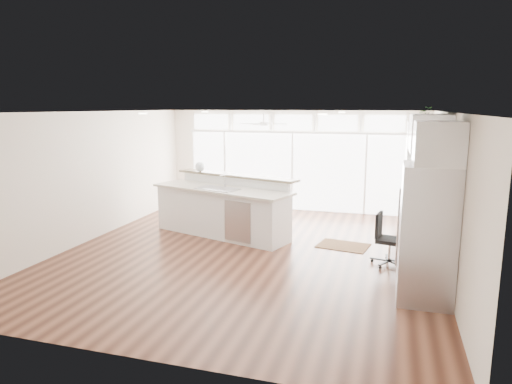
% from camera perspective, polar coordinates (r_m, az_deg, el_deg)
% --- Properties ---
extents(floor, '(7.00, 8.00, 0.02)m').
position_cam_1_polar(floor, '(8.97, -0.84, -7.61)').
color(floor, '#3E1E13').
rests_on(floor, ground).
extents(ceiling, '(7.00, 8.00, 0.02)m').
position_cam_1_polar(ceiling, '(8.52, -0.89, 9.98)').
color(ceiling, white).
rests_on(ceiling, wall_back).
extents(wall_back, '(7.00, 0.04, 2.70)m').
position_cam_1_polar(wall_back, '(12.48, 4.65, 3.93)').
color(wall_back, '#F0E4D0').
rests_on(wall_back, floor).
extents(wall_front, '(7.00, 0.04, 2.70)m').
position_cam_1_polar(wall_front, '(5.06, -14.62, -6.32)').
color(wall_front, '#F0E4D0').
rests_on(wall_front, floor).
extents(wall_left, '(0.04, 8.00, 2.70)m').
position_cam_1_polar(wall_left, '(10.23, -19.92, 1.87)').
color(wall_left, '#F0E4D0').
rests_on(wall_left, floor).
extents(wall_right, '(0.04, 8.00, 2.70)m').
position_cam_1_polar(wall_right, '(8.31, 22.84, -0.23)').
color(wall_right, '#F0E4D0').
rests_on(wall_right, floor).
extents(glass_wall, '(5.80, 0.06, 2.08)m').
position_cam_1_polar(glass_wall, '(12.46, 4.57, 2.53)').
color(glass_wall, silver).
rests_on(glass_wall, wall_back).
extents(transom_row, '(5.90, 0.06, 0.40)m').
position_cam_1_polar(transom_row, '(12.34, 4.66, 8.66)').
color(transom_row, silver).
rests_on(transom_row, wall_back).
extents(desk_window, '(0.04, 0.85, 0.85)m').
position_cam_1_polar(desk_window, '(8.57, 22.46, 1.46)').
color(desk_window, white).
rests_on(desk_window, wall_right).
extents(ceiling_fan, '(1.16, 1.16, 0.32)m').
position_cam_1_polar(ceiling_fan, '(11.35, 0.96, 9.03)').
color(ceiling_fan, white).
rests_on(ceiling_fan, ceiling).
extents(recessed_lights, '(3.40, 3.00, 0.02)m').
position_cam_1_polar(recessed_lights, '(8.71, -0.49, 9.87)').
color(recessed_lights, '#EBE5C7').
rests_on(recessed_lights, ceiling).
extents(oven_cabinet, '(0.64, 1.20, 2.50)m').
position_cam_1_polar(oven_cabinet, '(10.06, 19.88, 1.16)').
color(oven_cabinet, white).
rests_on(oven_cabinet, floor).
extents(desk_nook, '(0.72, 1.30, 0.76)m').
position_cam_1_polar(desk_nook, '(8.78, 19.77, -5.98)').
color(desk_nook, white).
rests_on(desk_nook, floor).
extents(upper_cabinets, '(0.64, 1.30, 0.64)m').
position_cam_1_polar(upper_cabinets, '(8.46, 20.88, 6.92)').
color(upper_cabinets, white).
rests_on(upper_cabinets, wall_right).
extents(refrigerator, '(0.76, 0.90, 2.00)m').
position_cam_1_polar(refrigerator, '(7.03, 20.61, -4.86)').
color(refrigerator, '#AFAFB4').
rests_on(refrigerator, floor).
extents(fridge_cabinet, '(0.64, 0.90, 0.60)m').
position_cam_1_polar(fridge_cabinet, '(6.82, 21.82, 5.71)').
color(fridge_cabinet, white).
rests_on(fridge_cabinet, wall_right).
extents(framed_photos, '(0.06, 0.22, 0.80)m').
position_cam_1_polar(framed_photos, '(9.20, 22.02, 1.12)').
color(framed_photos, black).
rests_on(framed_photos, wall_right).
extents(kitchen_island, '(3.47, 2.15, 1.29)m').
position_cam_1_polar(kitchen_island, '(10.01, -4.33, -1.80)').
color(kitchen_island, white).
rests_on(kitchen_island, floor).
extents(rug, '(1.10, 0.88, 0.01)m').
position_cam_1_polar(rug, '(9.52, 10.83, -6.60)').
color(rug, '#3B2312').
rests_on(rug, floor).
extents(office_chair, '(0.56, 0.53, 0.93)m').
position_cam_1_polar(office_chair, '(8.49, 16.41, -5.75)').
color(office_chair, black).
rests_on(office_chair, floor).
extents(fishbowl, '(0.30, 0.30, 0.23)m').
position_cam_1_polar(fishbowl, '(10.79, -7.02, 3.16)').
color(fishbowl, silver).
rests_on(fishbowl, kitchen_island).
extents(monitor, '(0.11, 0.51, 0.42)m').
position_cam_1_polar(monitor, '(8.64, 19.49, -2.20)').
color(monitor, black).
rests_on(monitor, desk_nook).
extents(keyboard, '(0.14, 0.31, 0.01)m').
position_cam_1_polar(keyboard, '(8.67, 18.28, -3.44)').
color(keyboard, white).
rests_on(keyboard, desk_nook).
extents(potted_plant, '(0.28, 0.31, 0.23)m').
position_cam_1_polar(potted_plant, '(9.95, 20.37, 8.93)').
color(potted_plant, '#2F632A').
rests_on(potted_plant, oven_cabinet).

